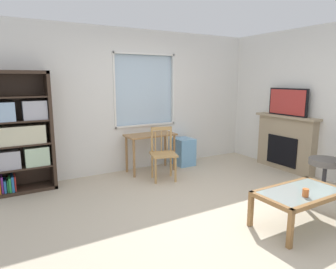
# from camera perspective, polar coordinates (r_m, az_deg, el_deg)

# --- Properties ---
(ground) EXTENTS (6.03, 5.44, 0.02)m
(ground) POSITION_cam_1_polar(r_m,az_deg,el_deg) (4.09, 7.05, -14.34)
(ground) COLOR beige
(wall_back_with_window) EXTENTS (5.03, 0.15, 2.61)m
(wall_back_with_window) POSITION_cam_1_polar(r_m,az_deg,el_deg) (5.64, -6.62, 6.20)
(wall_back_with_window) COLOR silver
(wall_back_with_window) RESTS_ON ground
(wall_right) EXTENTS (0.12, 4.64, 2.61)m
(wall_right) POSITION_cam_1_polar(r_m,az_deg,el_deg) (5.68, 28.66, 5.22)
(wall_right) COLOR silver
(wall_right) RESTS_ON ground
(bookshelf) EXTENTS (0.90, 0.38, 1.84)m
(bookshelf) POSITION_cam_1_polar(r_m,az_deg,el_deg) (4.99, -26.62, -0.10)
(bookshelf) COLOR #38281E
(bookshelf) RESTS_ON ground
(desk_under_window) EXTENTS (0.92, 0.44, 0.71)m
(desk_under_window) POSITION_cam_1_polar(r_m,az_deg,el_deg) (5.50, -3.40, -1.17)
(desk_under_window) COLOR #A37547
(desk_under_window) RESTS_ON ground
(wooden_chair) EXTENTS (0.52, 0.50, 0.90)m
(wooden_chair) POSITION_cam_1_polar(r_m,az_deg,el_deg) (5.07, -0.97, -3.60)
(wooden_chair) COLOR tan
(wooden_chair) RESTS_ON ground
(plastic_drawer_unit) EXTENTS (0.35, 0.40, 0.54)m
(plastic_drawer_unit) POSITION_cam_1_polar(r_m,az_deg,el_deg) (5.99, 3.01, -3.30)
(plastic_drawer_unit) COLOR #72ADDB
(plastic_drawer_unit) RESTS_ON ground
(fireplace) EXTENTS (0.26, 1.28, 1.04)m
(fireplace) POSITION_cam_1_polar(r_m,az_deg,el_deg) (6.04, 21.67, -1.45)
(fireplace) COLOR tan
(fireplace) RESTS_ON ground
(tv) EXTENTS (0.06, 0.81, 0.50)m
(tv) POSITION_cam_1_polar(r_m,az_deg,el_deg) (5.93, 22.07, 5.82)
(tv) COLOR black
(tv) RESTS_ON fireplace
(office_chair) EXTENTS (0.58, 0.56, 1.00)m
(office_chair) POSITION_cam_1_polar(r_m,az_deg,el_deg) (5.05, 29.10, -3.99)
(office_chair) COLOR slate
(office_chair) RESTS_ON ground
(coffee_table) EXTENTS (1.06, 0.60, 0.43)m
(coffee_table) POSITION_cam_1_polar(r_m,az_deg,el_deg) (3.86, 24.08, -10.72)
(coffee_table) COLOR #8C9E99
(coffee_table) RESTS_ON ground
(sippy_cup) EXTENTS (0.07, 0.07, 0.09)m
(sippy_cup) POSITION_cam_1_polar(r_m,az_deg,el_deg) (3.68, 24.96, -10.12)
(sippy_cup) COLOR orange
(sippy_cup) RESTS_ON coffee_table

